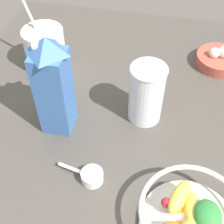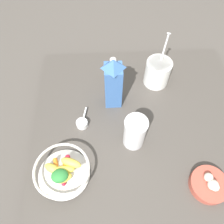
{
  "view_description": "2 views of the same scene",
  "coord_description": "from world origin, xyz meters",
  "px_view_note": "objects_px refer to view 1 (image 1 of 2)",
  "views": [
    {
      "loc": [
        0.59,
        0.09,
        0.64
      ],
      "look_at": [
        0.08,
        -0.02,
        0.08
      ],
      "focal_mm": 50.0,
      "sensor_mm": 36.0,
      "label": 1
    },
    {
      "loc": [
        0.15,
        0.43,
        0.86
      ],
      "look_at": [
        0.12,
        -0.04,
        0.11
      ],
      "focal_mm": 35.0,
      "sensor_mm": 36.0,
      "label": 2
    }
  ],
  "objects_px": {
    "yogurt_tub": "(45,47)",
    "garlic_bowl": "(219,59)",
    "fruit_bowl": "(192,217)",
    "drinking_cup": "(146,93)",
    "milk_carton": "(53,86)"
  },
  "relations": [
    {
      "from": "yogurt_tub",
      "to": "garlic_bowl",
      "type": "distance_m",
      "value": 0.52
    },
    {
      "from": "fruit_bowl",
      "to": "drinking_cup",
      "type": "bearing_deg",
      "value": -155.46
    },
    {
      "from": "milk_carton",
      "to": "garlic_bowl",
      "type": "height_order",
      "value": "milk_carton"
    },
    {
      "from": "milk_carton",
      "to": "yogurt_tub",
      "type": "distance_m",
      "value": 0.24
    },
    {
      "from": "yogurt_tub",
      "to": "fruit_bowl",
      "type": "bearing_deg",
      "value": 46.52
    },
    {
      "from": "yogurt_tub",
      "to": "drinking_cup",
      "type": "xyz_separation_m",
      "value": [
        0.14,
        0.31,
        0.01
      ]
    },
    {
      "from": "milk_carton",
      "to": "garlic_bowl",
      "type": "distance_m",
      "value": 0.52
    },
    {
      "from": "fruit_bowl",
      "to": "drinking_cup",
      "type": "relative_size",
      "value": 1.28
    },
    {
      "from": "milk_carton",
      "to": "drinking_cup",
      "type": "distance_m",
      "value": 0.22
    },
    {
      "from": "yogurt_tub",
      "to": "garlic_bowl",
      "type": "xyz_separation_m",
      "value": [
        -0.11,
        0.5,
        -0.05
      ]
    },
    {
      "from": "fruit_bowl",
      "to": "drinking_cup",
      "type": "xyz_separation_m",
      "value": [
        -0.27,
        -0.12,
        0.04
      ]
    },
    {
      "from": "drinking_cup",
      "to": "milk_carton",
      "type": "bearing_deg",
      "value": -70.64
    },
    {
      "from": "yogurt_tub",
      "to": "drinking_cup",
      "type": "distance_m",
      "value": 0.34
    },
    {
      "from": "yogurt_tub",
      "to": "drinking_cup",
      "type": "relative_size",
      "value": 1.5
    },
    {
      "from": "fruit_bowl",
      "to": "yogurt_tub",
      "type": "height_order",
      "value": "yogurt_tub"
    }
  ]
}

